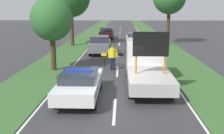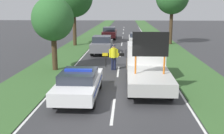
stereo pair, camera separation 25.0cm
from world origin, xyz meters
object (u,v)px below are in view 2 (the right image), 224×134
object	(u,v)px
queued_car_wagon_maroon	(109,33)
traffic_cone_centre_front	(75,76)
roadside_tree_near_left	(53,19)
pedestrian_civilian	(129,55)
queued_car_van_white	(136,39)
work_truck	(147,65)
police_officer	(114,55)
traffic_cone_near_police	(91,74)
queued_car_suv_grey	(102,45)
road_barrier	(119,56)
police_car	(79,83)

from	to	relation	value
queued_car_wagon_maroon	traffic_cone_centre_front	bearing A→B (deg)	88.33
roadside_tree_near_left	pedestrian_civilian	bearing A→B (deg)	5.32
queued_car_van_white	queued_car_wagon_maroon	size ratio (longest dim) A/B	1.01
work_truck	police_officer	world-z (taller)	work_truck
traffic_cone_centre_front	roadside_tree_near_left	xyz separation A→B (m)	(-1.96, 2.75, 3.21)
traffic_cone_near_police	roadside_tree_near_left	distance (m)	4.80
police_officer	traffic_cone_near_police	distance (m)	2.82
pedestrian_civilian	queued_car_van_white	world-z (taller)	pedestrian_civilian
work_truck	pedestrian_civilian	world-z (taller)	work_truck
queued_car_van_white	queued_car_wagon_maroon	distance (m)	7.29
police_officer	pedestrian_civilian	size ratio (longest dim) A/B	1.03
pedestrian_civilian	queued_car_suv_grey	world-z (taller)	pedestrian_civilian
police_officer	roadside_tree_near_left	size ratio (longest dim) A/B	0.35
road_barrier	queued_car_wagon_maroon	xyz separation A→B (m)	(-1.88, 18.18, -0.02)
work_truck	road_barrier	bearing A→B (deg)	-64.56
work_truck	roadside_tree_near_left	distance (m)	7.29
queued_car_wagon_maroon	pedestrian_civilian	bearing A→B (deg)	97.78
traffic_cone_centre_front	queued_car_suv_grey	distance (m)	9.74
work_truck	police_officer	distance (m)	3.85
traffic_cone_near_police	roadside_tree_near_left	size ratio (longest dim) A/B	0.10
pedestrian_civilian	police_car	bearing A→B (deg)	-105.11
pedestrian_civilian	traffic_cone_near_police	size ratio (longest dim) A/B	3.56
queued_car_suv_grey	queued_car_van_white	xyz separation A→B (m)	(3.50, 6.14, -0.12)
road_barrier	pedestrian_civilian	world-z (taller)	pedestrian_civilian
police_officer	work_truck	bearing A→B (deg)	99.80
pedestrian_civilian	queued_car_van_white	distance (m)	12.65
traffic_cone_near_police	police_car	bearing A→B (deg)	-91.06
police_car	traffic_cone_near_police	bearing A→B (deg)	91.84
police_car	police_officer	xyz separation A→B (m)	(1.39, 5.95, 0.33)
queued_car_wagon_maroon	roadside_tree_near_left	xyz separation A→B (m)	(-2.61, -19.44, 2.71)
road_barrier	roadside_tree_near_left	xyz separation A→B (m)	(-4.49, -1.26, 2.69)
police_car	queued_car_wagon_maroon	distance (m)	25.09
pedestrian_civilian	work_truck	bearing A→B (deg)	-66.90
queued_car_suv_grey	roadside_tree_near_left	distance (m)	7.92
police_car	work_truck	bearing A→B (deg)	40.94
work_truck	queued_car_suv_grey	size ratio (longest dim) A/B	1.43
traffic_cone_centre_front	queued_car_van_white	size ratio (longest dim) A/B	0.15
road_barrier	traffic_cone_near_police	size ratio (longest dim) A/B	5.09
police_car	traffic_cone_near_police	distance (m)	3.63
pedestrian_civilian	roadside_tree_near_left	xyz separation A→B (m)	(-5.20, -0.48, 2.53)
road_barrier	roadside_tree_near_left	distance (m)	5.38
traffic_cone_near_police	queued_car_suv_grey	bearing A→B (deg)	90.71
traffic_cone_centre_front	queued_car_suv_grey	bearing A→B (deg)	85.68
work_truck	queued_car_van_white	bearing A→B (deg)	-86.75
police_car	traffic_cone_near_police	size ratio (longest dim) A/B	9.79
police_car	road_barrier	size ratio (longest dim) A/B	1.92
pedestrian_civilian	traffic_cone_near_police	bearing A→B (deg)	-126.59
road_barrier	queued_car_suv_grey	size ratio (longest dim) A/B	0.57
police_officer	queued_car_suv_grey	bearing A→B (deg)	-100.74
traffic_cone_centre_front	queued_car_wagon_maroon	size ratio (longest dim) A/B	0.15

